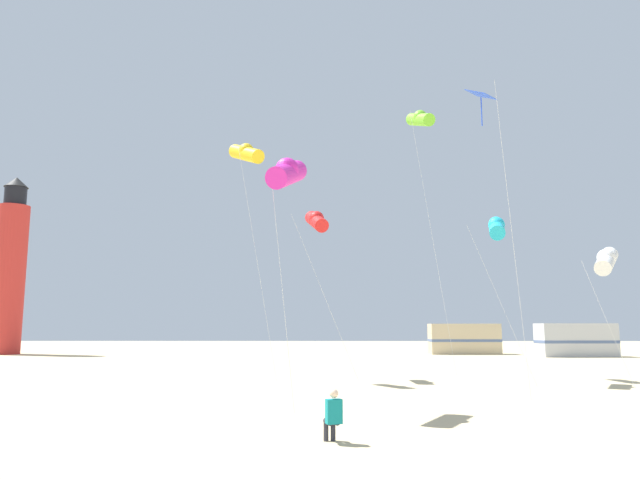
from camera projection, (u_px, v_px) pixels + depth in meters
kite_flyer_standing at (333, 414)px, 12.86m from camera, size 0.43×0.56×1.16m
kite_tube_gold at (246, 153)px, 29.38m from camera, size 2.71×2.84×11.78m
kite_tube_white at (606, 260)px, 25.74m from camera, size 2.18×2.47×6.08m
kite_diamond_blue at (483, 107)px, 21.59m from camera, size 1.94×1.94×11.17m
kite_tube_scarlet at (317, 221)px, 30.01m from camera, size 3.18×3.30×8.55m
kite_tube_magenta at (287, 173)px, 18.75m from camera, size 1.25×2.59×8.05m
kite_tube_lime at (420, 119)px, 32.81m from camera, size 2.18×2.70×14.67m
kite_tube_cyan at (497, 227)px, 27.66m from camera, size 2.58×2.93×7.83m
lighthouse_distant at (10, 270)px, 55.57m from camera, size 2.80×2.80×16.80m
rv_van_tan at (464, 339)px, 55.03m from camera, size 6.45×2.36×2.80m
rv_van_silver at (576, 340)px, 50.20m from camera, size 6.57×2.71×2.80m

